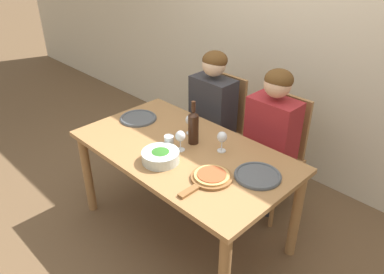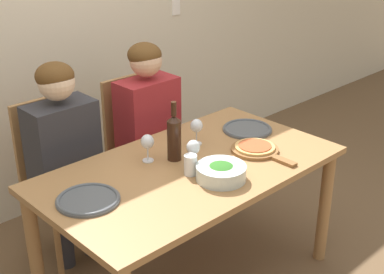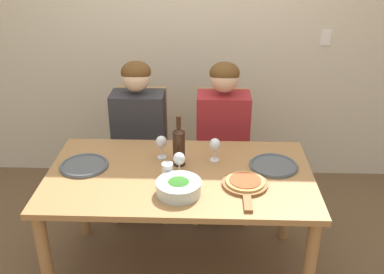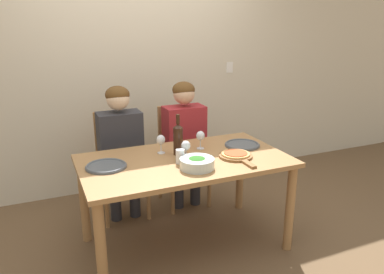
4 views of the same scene
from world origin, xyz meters
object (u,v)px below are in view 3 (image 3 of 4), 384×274
(dinner_plate_left, at_px, (84,165))
(wine_glass_centre, at_px, (179,160))
(dinner_plate_right, at_px, (274,165))
(wine_glass_right, at_px, (215,145))
(chair_left, at_px, (142,148))
(wine_bottle, at_px, (179,145))
(person_woman, at_px, (138,127))
(pizza_on_board, at_px, (245,184))
(broccoli_bowl, at_px, (179,187))
(person_man, at_px, (223,129))
(water_tumbler, at_px, (167,172))
(chair_right, at_px, (222,149))
(wine_glass_left, at_px, (161,143))

(dinner_plate_left, relative_size, wine_glass_centre, 1.95)
(dinner_plate_right, xyz_separation_m, wine_glass_right, (-0.36, 0.07, 0.10))
(dinner_plate_right, xyz_separation_m, wine_glass_centre, (-0.57, -0.13, 0.10))
(dinner_plate_right, bearing_deg, wine_glass_centre, -167.59)
(chair_left, distance_m, dinner_plate_left, 0.80)
(wine_bottle, bearing_deg, wine_glass_centre, -86.76)
(chair_left, height_order, person_woman, person_woman)
(pizza_on_board, bearing_deg, wine_bottle, 148.38)
(pizza_on_board, bearing_deg, wine_glass_right, 119.80)
(wine_bottle, distance_m, broccoli_bowl, 0.34)
(dinner_plate_left, xyz_separation_m, wine_glass_right, (0.79, 0.11, 0.10))
(person_man, distance_m, water_tumbler, 0.81)
(chair_left, xyz_separation_m, person_woman, (-0.00, -0.12, 0.23))
(chair_left, relative_size, broccoli_bowl, 3.85)
(chair_right, distance_m, dinner_plate_left, 1.15)
(wine_glass_left, xyz_separation_m, wine_glass_right, (0.33, -0.02, 0.00))
(wine_glass_right, relative_size, wine_glass_centre, 1.00)
(dinner_plate_left, bearing_deg, person_woman, 68.01)
(chair_right, relative_size, broccoli_bowl, 3.85)
(water_tumbler, bearing_deg, dinner_plate_left, 165.72)
(wine_bottle, distance_m, wine_glass_right, 0.23)
(person_man, distance_m, dinner_plate_left, 1.05)
(wine_glass_left, height_order, water_tumbler, wine_glass_left)
(dinner_plate_right, bearing_deg, dinner_plate_left, -177.99)
(wine_glass_right, xyz_separation_m, water_tumbler, (-0.27, -0.24, -0.05))
(wine_bottle, bearing_deg, dinner_plate_left, -174.96)
(person_man, bearing_deg, chair_right, 90.00)
(dinner_plate_left, bearing_deg, pizza_on_board, -11.03)
(person_woman, distance_m, water_tumbler, 0.79)
(dinner_plate_left, relative_size, water_tumbler, 2.80)
(person_woman, relative_size, wine_glass_centre, 8.11)
(dinner_plate_right, distance_m, wine_glass_right, 0.38)
(person_woman, xyz_separation_m, pizza_on_board, (0.72, -0.79, 0.02))
(person_woman, distance_m, wine_glass_centre, 0.78)
(wine_glass_centre, xyz_separation_m, water_tumbler, (-0.06, -0.05, -0.05))
(person_man, relative_size, broccoli_bowl, 4.89)
(dinner_plate_right, height_order, pizza_on_board, pizza_on_board)
(wine_glass_right, height_order, wine_glass_centre, same)
(chair_right, distance_m, wine_glass_right, 0.70)
(wine_glass_left, bearing_deg, dinner_plate_right, -7.49)
(wine_glass_left, bearing_deg, chair_right, 55.90)
(dinner_plate_left, relative_size, dinner_plate_right, 1.00)
(chair_left, distance_m, wine_glass_right, 0.89)
(wine_glass_right, distance_m, wine_glass_centre, 0.29)
(wine_bottle, height_order, dinner_plate_right, wine_bottle)
(dinner_plate_left, height_order, wine_glass_left, wine_glass_left)
(chair_right, height_order, pizza_on_board, chair_right)
(chair_left, height_order, wine_bottle, wine_bottle)
(wine_glass_right, bearing_deg, chair_right, 83.84)
(chair_left, distance_m, person_woman, 0.25)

